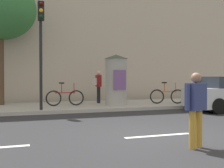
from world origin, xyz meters
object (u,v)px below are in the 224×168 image
Objects in this scene: pedestrian_near_pole at (98,84)px; pedestrian_in_light_jacket at (196,104)px; poster_column at (116,80)px; bicycle_upright at (65,97)px; bicycle_leaning at (167,96)px; traffic_light at (41,38)px; street_tree at (0,10)px.

pedestrian_in_light_jacket is at bearing -92.74° from pedestrian_near_pole.
bicycle_upright is (-2.30, 0.64, -0.83)m from poster_column.
pedestrian_in_light_jacket is 0.91× the size of bicycle_leaning.
traffic_light is 7.41m from pedestrian_in_light_jacket.
pedestrian_near_pole is (4.71, -0.59, -3.57)m from street_tree.
pedestrian_in_light_jacket is at bearing -115.94° from bicycle_leaning.
pedestrian_near_pole reaches higher than bicycle_leaning.
bicycle_leaning is (6.25, 0.89, -2.52)m from traffic_light.
pedestrian_near_pole reaches higher than bicycle_upright.
pedestrian_near_pole is (0.43, 8.94, 0.24)m from pedestrian_in_light_jacket.
street_tree is 3.41× the size of bicycle_upright.
bicycle_upright is at bearing 164.48° from poster_column.
bicycle_leaning is (7.92, -2.05, -4.18)m from street_tree.
pedestrian_near_pole is (3.04, 2.34, -1.91)m from traffic_light.
pedestrian_near_pole is at bearing 37.67° from traffic_light.
pedestrian_in_light_jacket is 0.94× the size of pedestrian_near_pole.
pedestrian_in_light_jacket reaches higher than bicycle_leaning.
street_tree reaches higher than poster_column.
street_tree is 3.62× the size of pedestrian_near_pole.
poster_column is 2.88m from bicycle_leaning.
pedestrian_in_light_jacket is at bearing -96.76° from poster_column.
street_tree is at bearing 157.91° from poster_column.
bicycle_leaning is 0.97× the size of bicycle_upright.
street_tree is (-1.67, 2.94, 1.66)m from traffic_light.
traffic_light is 0.72× the size of street_tree.
street_tree is at bearing 153.03° from bicycle_upright.
traffic_light is at bearing 111.57° from pedestrian_in_light_jacket.
traffic_light reaches higher than poster_column.
traffic_light is 2.59× the size of pedestrian_near_pole.
traffic_light is 2.45× the size of bicycle_upright.
street_tree is 3.52× the size of bicycle_leaning.
pedestrian_near_pole is at bearing 25.04° from bicycle_upright.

